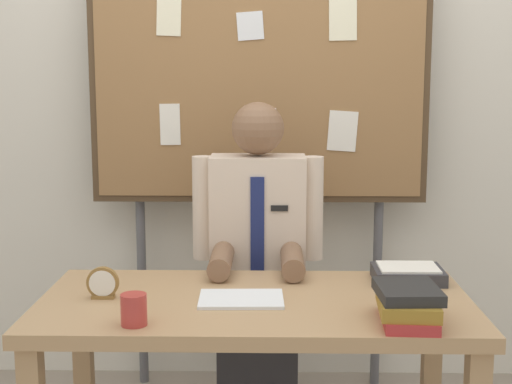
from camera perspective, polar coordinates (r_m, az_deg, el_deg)
back_wall at (r=3.66m, az=0.29°, el=6.53°), size 6.40×0.08×2.70m
desk at (r=2.65m, az=-0.07°, el=-10.19°), size 1.51×0.75×0.74m
person at (r=3.20m, az=0.14°, el=-6.53°), size 0.55×0.56×1.40m
bulletin_board at (r=3.45m, az=0.24°, el=8.47°), size 1.56×0.09×2.08m
book_stack at (r=2.42m, az=11.58°, el=-8.44°), size 0.20×0.29×0.12m
open_notebook at (r=2.60m, az=-1.14°, el=-8.21°), size 0.30×0.22×0.01m
desk_clock at (r=2.67m, az=-11.67°, el=-6.93°), size 0.11×0.04×0.11m
coffee_mug at (r=2.38m, az=-9.36°, el=-8.90°), size 0.08×0.08×0.10m
paper_tray at (r=2.88m, az=11.58°, el=-6.17°), size 0.26×0.20×0.06m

